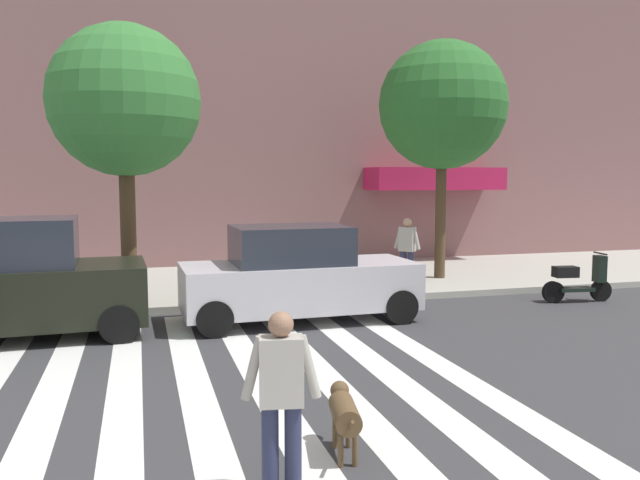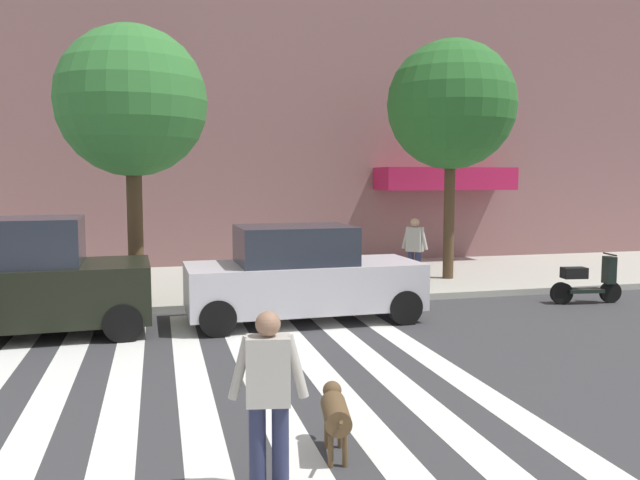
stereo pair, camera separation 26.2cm
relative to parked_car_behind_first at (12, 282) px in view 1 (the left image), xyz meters
name	(u,v)px [view 1 (the left image)]	position (x,y,z in m)	size (l,w,h in m)	color
ground_plane	(131,465)	(1.99, -5.65, -0.99)	(160.00, 160.00, 0.00)	#353538
sidewalk_far	(135,288)	(1.99, 4.32, -0.92)	(80.00, 6.00, 0.15)	#A9A79B
crosswalk_stripes	(258,450)	(3.24, -5.65, -0.99)	(6.75, 13.34, 0.01)	silver
parked_car_behind_first	(12,282)	(0.00, 0.00, 0.00)	(4.39, 2.13, 2.09)	black
parked_car_third_in_line	(297,276)	(5.05, 0.00, -0.12)	(4.53, 1.97, 1.86)	silver
parked_scooter	(578,281)	(11.55, 0.12, -0.52)	(1.63, 0.54, 1.11)	black
street_tree_nearest	(125,102)	(1.91, 2.14, 3.35)	(3.14, 3.14, 5.79)	#4C3823
street_tree_middle	(443,106)	(9.74, 3.30, 3.63)	(3.30, 3.30, 6.14)	#4C3823
pedestrian_dog_walker	(281,393)	(3.27, -6.63, -0.07)	(0.71, 0.30, 1.64)	#282D4C
dog_on_leash	(344,412)	(4.05, -5.99, -0.55)	(0.37, 1.02, 0.65)	brown
pedestrian_bystander	(407,247)	(8.49, 2.60, 0.08)	(0.54, 0.58, 1.64)	#282D4C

